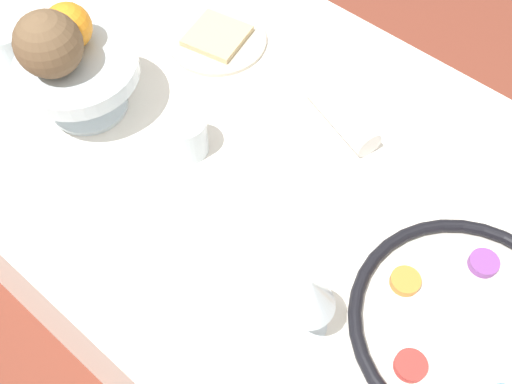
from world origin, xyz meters
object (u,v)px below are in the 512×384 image
at_px(seder_plate, 469,327).
at_px(napkin_roll, 342,115).
at_px(orange_fruit, 68,26).
at_px(cup_mid, 186,136).
at_px(fruit_stand, 79,73).
at_px(coconut, 48,44).
at_px(bread_plate, 217,38).
at_px(cup_near, 9,46).
at_px(wine_glass, 309,296).

xyz_separation_m(seder_plate, napkin_roll, (0.36, -0.19, 0.01)).
bearing_deg(orange_fruit, cup_mid, -175.25).
relative_size(fruit_stand, coconut, 1.92).
bearing_deg(coconut, fruit_stand, -107.81).
bearing_deg(coconut, seder_plate, -172.44).
height_order(seder_plate, bread_plate, seder_plate).
bearing_deg(orange_fruit, cup_near, 15.16).
xyz_separation_m(orange_fruit, cup_near, (0.16, 0.04, -0.11)).
distance_m(fruit_stand, coconut, 0.09).
xyz_separation_m(napkin_roll, cup_mid, (0.17, 0.22, 0.01)).
distance_m(orange_fruit, coconut, 0.06).
bearing_deg(cup_near, wine_glass, 175.58).
relative_size(orange_fruit, cup_mid, 1.06).
bearing_deg(fruit_stand, coconut, 72.19).
height_order(bread_plate, napkin_roll, napkin_roll).
bearing_deg(cup_near, cup_mid, -170.89).
xyz_separation_m(orange_fruit, napkin_roll, (-0.40, -0.24, -0.13)).
bearing_deg(seder_plate, coconut, 7.56).
bearing_deg(napkin_roll, wine_glass, 118.21).
xyz_separation_m(bread_plate, cup_mid, (-0.14, 0.23, 0.03)).
distance_m(seder_plate, orange_fruit, 0.78).
xyz_separation_m(seder_plate, orange_fruit, (0.77, 0.04, 0.14)).
height_order(wine_glass, cup_near, wine_glass).
relative_size(seder_plate, napkin_roll, 2.02).
height_order(orange_fruit, coconut, coconut).
height_order(cup_near, cup_mid, same).
xyz_separation_m(seder_plate, coconut, (0.74, 0.10, 0.15)).
xyz_separation_m(wine_glass, cup_mid, (0.35, -0.12, -0.07)).
distance_m(napkin_roll, cup_near, 0.63).
distance_m(orange_fruit, cup_mid, 0.26).
relative_size(wine_glass, napkin_roll, 0.89).
relative_size(seder_plate, wine_glass, 2.27).
xyz_separation_m(fruit_stand, cup_near, (0.20, 0.02, -0.05)).
height_order(orange_fruit, cup_near, orange_fruit).
bearing_deg(napkin_roll, bread_plate, -2.24).
height_order(orange_fruit, bread_plate, orange_fruit).
bearing_deg(fruit_stand, napkin_roll, -144.69).
height_order(wine_glass, fruit_stand, wine_glass).
distance_m(seder_plate, cup_near, 0.94).
xyz_separation_m(fruit_stand, orange_fruit, (0.03, -0.03, 0.07)).
bearing_deg(bread_plate, orange_fruit, 68.94).
height_order(bread_plate, cup_mid, cup_mid).
bearing_deg(cup_near, seder_plate, -174.56).
distance_m(fruit_stand, cup_mid, 0.21).
relative_size(bread_plate, cup_mid, 2.62).
height_order(seder_plate, cup_near, cup_near).
height_order(seder_plate, orange_fruit, orange_fruit).
relative_size(wine_glass, fruit_stand, 0.72).
relative_size(napkin_roll, cup_mid, 2.30).
xyz_separation_m(coconut, cup_mid, (-0.21, -0.07, -0.13)).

